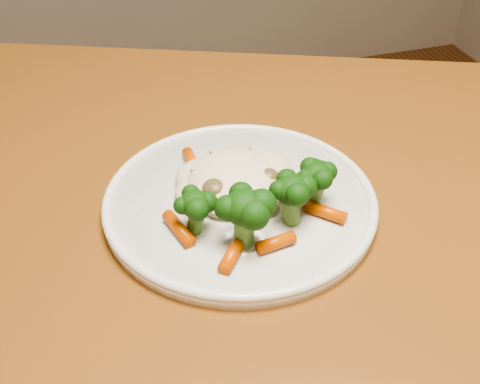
{
  "coord_description": "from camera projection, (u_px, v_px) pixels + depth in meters",
  "views": [
    {
      "loc": [
        -0.16,
        -0.62,
        1.13
      ],
      "look_at": [
        -0.02,
        -0.19,
        0.77
      ],
      "focal_mm": 45.0,
      "sensor_mm": 36.0,
      "label": 1
    }
  ],
  "objects": [
    {
      "name": "plate",
      "position": [
        240.0,
        203.0,
        0.59
      ],
      "size": [
        0.27,
        0.27,
        0.01
      ],
      "primitive_type": "cylinder",
      "color": "white",
      "rests_on": "dining_table"
    },
    {
      "name": "dining_table",
      "position": [
        274.0,
        294.0,
        0.65
      ],
      "size": [
        1.28,
        1.09,
        0.75
      ],
      "rotation": [
        0.0,
        0.0,
        -0.4
      ],
      "color": "brown",
      "rests_on": "ground"
    },
    {
      "name": "meal",
      "position": [
        249.0,
        188.0,
        0.57
      ],
      "size": [
        0.17,
        0.18,
        0.05
      ],
      "color": "beige",
      "rests_on": "plate"
    }
  ]
}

